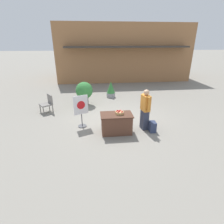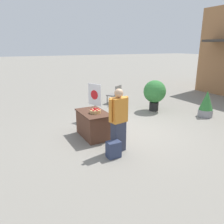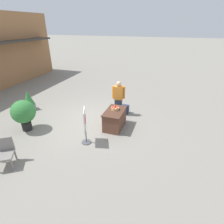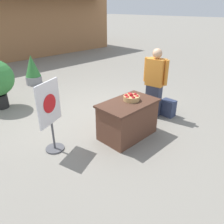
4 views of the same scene
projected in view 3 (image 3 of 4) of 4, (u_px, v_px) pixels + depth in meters
name	position (u px, v px, depth m)	size (l,w,h in m)	color
ground_plane	(92.00, 120.00, 8.08)	(120.00, 120.00, 0.00)	gray
display_table	(115.00, 119.00, 7.38)	(1.24, 0.75, 0.78)	brown
apple_basket	(115.00, 108.00, 7.28)	(0.33, 0.33, 0.16)	tan
person_visitor	(118.00, 98.00, 8.23)	(0.33, 0.60, 1.68)	#33384C
backpack	(125.00, 109.00, 8.67)	(0.24, 0.34, 0.42)	#2D3856
poster_board	(85.00, 125.00, 6.23)	(0.57, 0.36, 1.38)	#4C4C51
patio_chair	(4.00, 151.00, 5.35)	(0.76, 0.76, 0.90)	gray
potted_plant_far_right	(29.00, 100.00, 8.89)	(0.56, 0.56, 1.03)	gray
potted_plant_near_left	(24.00, 113.00, 7.02)	(0.95, 0.95, 1.31)	black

